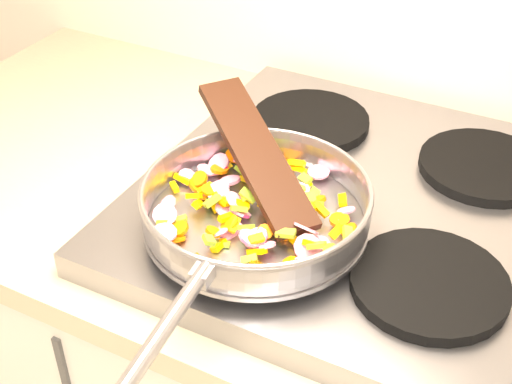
% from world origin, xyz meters
% --- Properties ---
extents(cooktop, '(0.60, 0.60, 0.04)m').
position_xyz_m(cooktop, '(-0.70, 1.67, 0.92)').
color(cooktop, '#939399').
rests_on(cooktop, counter_top).
extents(grate_fl, '(0.19, 0.19, 0.02)m').
position_xyz_m(grate_fl, '(-0.84, 1.52, 0.95)').
color(grate_fl, black).
rests_on(grate_fl, cooktop).
extents(grate_fr, '(0.19, 0.19, 0.02)m').
position_xyz_m(grate_fr, '(-0.56, 1.52, 0.95)').
color(grate_fr, black).
rests_on(grate_fr, cooktop).
extents(grate_bl, '(0.19, 0.19, 0.02)m').
position_xyz_m(grate_bl, '(-0.84, 1.81, 0.95)').
color(grate_bl, black).
rests_on(grate_bl, cooktop).
extents(grate_br, '(0.19, 0.19, 0.02)m').
position_xyz_m(grate_br, '(-0.56, 1.81, 0.95)').
color(grate_br, black).
rests_on(grate_br, cooktop).
extents(saute_pan, '(0.33, 0.50, 0.06)m').
position_xyz_m(saute_pan, '(-0.79, 1.52, 0.99)').
color(saute_pan, '#9E9EA5').
rests_on(saute_pan, grate_fl).
extents(vegetable_heap, '(0.27, 0.28, 0.05)m').
position_xyz_m(vegetable_heap, '(-0.80, 1.53, 0.98)').
color(vegetable_heap, '#FFB801').
rests_on(vegetable_heap, saute_pan).
extents(wooden_spatula, '(0.24, 0.21, 0.09)m').
position_xyz_m(wooden_spatula, '(-0.82, 1.58, 1.02)').
color(wooden_spatula, black).
rests_on(wooden_spatula, saute_pan).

